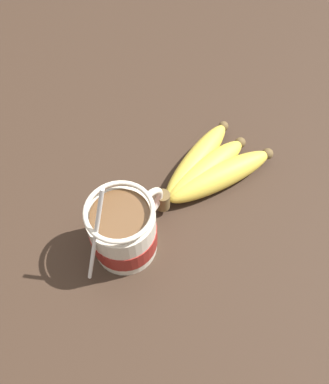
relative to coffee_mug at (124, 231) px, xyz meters
The scene contains 3 objects.
table 7.73cm from the coffee_mug, 14.88° to the right, with size 139.92×139.92×3.38cm.
coffee_mug is the anchor object (origin of this frame).
banana_bunch 16.69cm from the coffee_mug, ahead, with size 19.35×12.15×4.23cm.
Camera 1 is at (-17.60, -16.71, 50.47)cm, focal length 35.00 mm.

